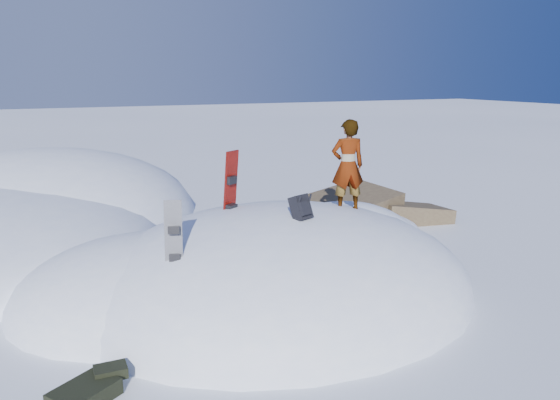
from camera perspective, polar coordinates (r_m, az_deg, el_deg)
name	(u,v)px	position (r m, az deg, el deg)	size (l,w,h in m)	color
ground	(280,292)	(9.71, -0.02, -9.60)	(120.00, 120.00, 0.00)	white
snow_mound	(265,289)	(9.84, -1.54, -9.28)	(8.00, 6.00, 3.00)	white
rock_outcrop	(362,225)	(13.94, 8.60, -2.64)	(4.68, 4.41, 1.68)	brown
snowboard_red	(230,197)	(9.67, -5.22, 0.31)	(0.37, 0.34, 1.70)	red
snowboard_dark	(174,246)	(7.97, -11.02, -4.79)	(0.32, 0.31, 1.35)	black
backpack	(301,208)	(8.76, 2.24, -0.81)	(0.38, 0.44, 0.48)	black
gear_pile	(89,390)	(7.11, -19.34, -18.24)	(0.97, 0.81, 0.25)	black
person	(348,166)	(9.92, 7.08, 3.57)	(0.61, 0.40, 1.67)	slate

